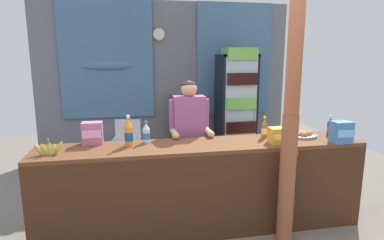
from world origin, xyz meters
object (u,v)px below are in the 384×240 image
Objects in this scene: snack_box_biscuit at (341,132)px; plastic_lawn_chair at (127,143)px; banana_bunch at (49,148)px; stall_counter at (206,180)px; shopkeeper at (189,130)px; soda_bottle_water at (146,133)px; snack_box_choco_powder at (279,135)px; timber_post at (291,120)px; pastry_tray at (302,135)px; drink_fridge at (236,101)px; soda_bottle_grape_soda at (330,127)px; bottle_shelf_rack at (183,125)px; soda_bottle_iced_tea at (264,129)px; soda_bottle_orange_soda at (129,133)px; snack_box_wafer at (92,133)px.

plastic_lawn_chair is at bearing 136.04° from snack_box_biscuit.
banana_bunch reaches higher than plastic_lawn_chair.
stall_counter is 0.75m from shopkeeper.
soda_bottle_water is 2.11m from snack_box_biscuit.
snack_box_biscuit is at bearing -10.24° from snack_box_choco_powder.
timber_post is 0.75m from pastry_tray.
plastic_lawn_chair is 3.09× the size of banana_bunch.
plastic_lawn_chair is 2.48× the size of pastry_tray.
drink_fridge is at bearing 6.89° from plastic_lawn_chair.
stall_counter is 16.29× the size of snack_box_choco_powder.
snack_box_choco_powder is 0.62× the size of pastry_tray.
soda_bottle_grape_soda is at bearing -1.81° from soda_bottle_water.
snack_box_choco_powder is 0.77× the size of banana_bunch.
bottle_shelf_rack is 5.26× the size of soda_bottle_grape_soda.
stall_counter is 4.07× the size of plastic_lawn_chair.
plastic_lawn_chair is at bearing 130.37° from soda_bottle_iced_tea.
shopkeeper is at bearing 95.37° from stall_counter.
soda_bottle_water is (-1.34, 0.04, -0.00)m from soda_bottle_iced_tea.
shopkeeper reaches higher than pastry_tray.
drink_fridge is 6.21× the size of soda_bottle_orange_soda.
soda_bottle_water is at bearing 168.33° from snack_box_choco_powder.
soda_bottle_water is 0.97m from banana_bunch.
snack_box_wafer is (-0.57, 0.07, 0.02)m from soda_bottle_water.
snack_box_wafer reaches higher than stall_counter.
timber_post reaches higher than snack_box_choco_powder.
snack_box_wafer reaches higher than snack_box_biscuit.
timber_post is at bearing -49.27° from shopkeeper.
soda_bottle_grape_soda is at bearing 8.17° from stall_counter.
banana_bunch is at bearing -139.12° from drink_fridge.
stall_counter is 1.30× the size of timber_post.
soda_bottle_orange_soda is 1.31× the size of soda_bottle_iced_tea.
stall_counter is at bearing -1.28° from banana_bunch.
soda_bottle_orange_soda reaches higher than soda_bottle_grape_soda.
pastry_tray is at bearing -42.90° from plastic_lawn_chair.
drink_fridge is 2.34m from snack_box_choco_powder.
pastry_tray is (-0.37, -0.01, -0.08)m from soda_bottle_grape_soda.
bottle_shelf_rack is at bearing 85.47° from stall_counter.
plastic_lawn_chair is 3.66× the size of snack_box_wafer.
soda_bottle_orange_soda is at bearing 173.06° from snack_box_choco_powder.
snack_box_biscuit is 0.44m from pastry_tray.
stall_counter is 14.04× the size of soda_bottle_iced_tea.
snack_box_choco_powder is 0.91× the size of snack_box_wafer.
snack_box_biscuit is at bearing -25.95° from shopkeeper.
stall_counter is 1.59m from banana_bunch.
banana_bunch is at bearing -164.54° from soda_bottle_water.
timber_post is 0.61m from soda_bottle_iced_tea.
stall_counter is 2.63m from drink_fridge.
stall_counter is 14.69× the size of soda_bottle_water.
stall_counter is at bearing 157.08° from timber_post.
shopkeeper is (-0.06, 0.63, 0.40)m from stall_counter.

